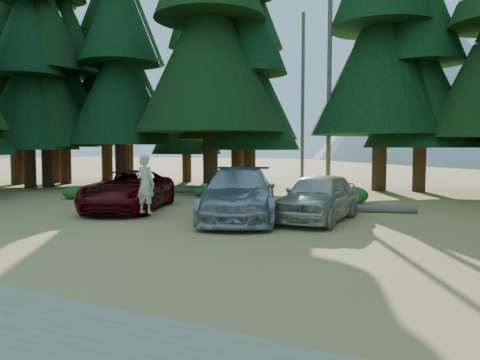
{
  "coord_description": "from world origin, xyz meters",
  "views": [
    {
      "loc": [
        8.05,
        -9.8,
        2.33
      ],
      "look_at": [
        0.95,
        3.94,
        1.25
      ],
      "focal_mm": 35.0,
      "sensor_mm": 36.0,
      "label": 1
    }
  ],
  "objects_px": {
    "silver_minivan_right": "(319,197)",
    "silver_minivan_center": "(239,194)",
    "log_mid": "(311,196)",
    "log_left": "(192,190)",
    "red_pickup": "(129,190)",
    "log_right": "(354,208)",
    "frisbee_player": "(145,184)"
  },
  "relations": [
    {
      "from": "log_right",
      "to": "silver_minivan_right",
      "type": "bearing_deg",
      "value": -117.34
    },
    {
      "from": "red_pickup",
      "to": "frisbee_player",
      "type": "distance_m",
      "value": 2.72
    },
    {
      "from": "silver_minivan_right",
      "to": "silver_minivan_center",
      "type": "bearing_deg",
      "value": -160.21
    },
    {
      "from": "silver_minivan_center",
      "to": "frisbee_player",
      "type": "xyz_separation_m",
      "value": [
        -2.54,
        -1.59,
        0.34
      ]
    },
    {
      "from": "log_left",
      "to": "frisbee_player",
      "type": "bearing_deg",
      "value": -90.85
    },
    {
      "from": "frisbee_player",
      "to": "log_right",
      "type": "xyz_separation_m",
      "value": [
        5.46,
        4.99,
        -1.03
      ]
    },
    {
      "from": "silver_minivan_center",
      "to": "log_mid",
      "type": "height_order",
      "value": "silver_minivan_center"
    },
    {
      "from": "silver_minivan_center",
      "to": "frisbee_player",
      "type": "bearing_deg",
      "value": -171.73
    },
    {
      "from": "silver_minivan_right",
      "to": "log_mid",
      "type": "bearing_deg",
      "value": 110.48
    },
    {
      "from": "silver_minivan_right",
      "to": "log_right",
      "type": "bearing_deg",
      "value": 77.81
    },
    {
      "from": "silver_minivan_center",
      "to": "log_right",
      "type": "bearing_deg",
      "value": 25.42
    },
    {
      "from": "red_pickup",
      "to": "log_right",
      "type": "bearing_deg",
      "value": 1.2
    },
    {
      "from": "log_left",
      "to": "red_pickup",
      "type": "bearing_deg",
      "value": -101.19
    },
    {
      "from": "frisbee_player",
      "to": "log_right",
      "type": "distance_m",
      "value": 7.47
    },
    {
      "from": "red_pickup",
      "to": "silver_minivan_center",
      "type": "xyz_separation_m",
      "value": [
        4.65,
        -0.07,
        0.09
      ]
    },
    {
      "from": "silver_minivan_center",
      "to": "log_left",
      "type": "bearing_deg",
      "value": 108.69
    },
    {
      "from": "log_mid",
      "to": "log_right",
      "type": "height_order",
      "value": "log_right"
    },
    {
      "from": "log_left",
      "to": "log_mid",
      "type": "xyz_separation_m",
      "value": [
        6.47,
        -0.12,
        -0.02
      ]
    },
    {
      "from": "log_mid",
      "to": "log_left",
      "type": "bearing_deg",
      "value": -151.83
    },
    {
      "from": "frisbee_player",
      "to": "log_left",
      "type": "xyz_separation_m",
      "value": [
        -3.77,
        8.46,
        -1.03
      ]
    },
    {
      "from": "frisbee_player",
      "to": "log_left",
      "type": "bearing_deg",
      "value": -65.53
    },
    {
      "from": "silver_minivan_right",
      "to": "log_mid",
      "type": "relative_size",
      "value": 1.46
    },
    {
      "from": "silver_minivan_right",
      "to": "log_right",
      "type": "relative_size",
      "value": 1.03
    },
    {
      "from": "frisbee_player",
      "to": "log_right",
      "type": "bearing_deg",
      "value": -137.11
    },
    {
      "from": "log_left",
      "to": "log_right",
      "type": "xyz_separation_m",
      "value": [
        9.23,
        -3.47,
        -0.0
      ]
    },
    {
      "from": "log_left",
      "to": "silver_minivan_right",
      "type": "bearing_deg",
      "value": -59.36
    },
    {
      "from": "silver_minivan_right",
      "to": "log_right",
      "type": "xyz_separation_m",
      "value": [
        0.52,
        2.52,
        -0.62
      ]
    },
    {
      "from": "red_pickup",
      "to": "log_right",
      "type": "distance_m",
      "value": 8.3
    },
    {
      "from": "silver_minivan_right",
      "to": "log_left",
      "type": "distance_m",
      "value": 10.58
    },
    {
      "from": "log_left",
      "to": "log_mid",
      "type": "distance_m",
      "value": 6.47
    },
    {
      "from": "log_right",
      "to": "silver_minivan_center",
      "type": "bearing_deg",
      "value": -146.27
    },
    {
      "from": "silver_minivan_right",
      "to": "frisbee_player",
      "type": "xyz_separation_m",
      "value": [
        -4.94,
        -2.48,
        0.41
      ]
    }
  ]
}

